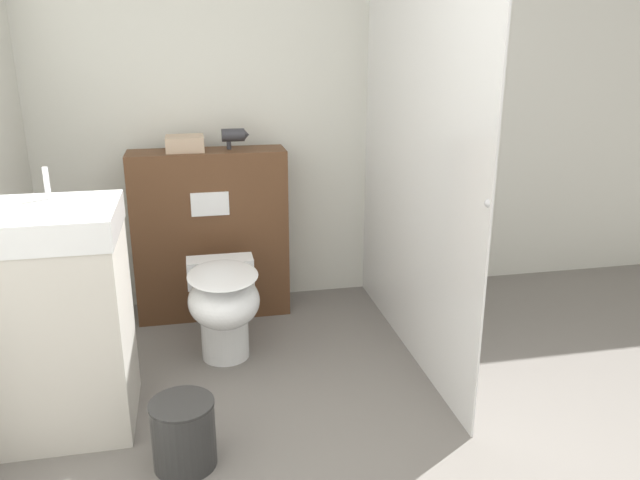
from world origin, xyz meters
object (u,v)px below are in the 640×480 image
Objects in this scene: waste_bin at (184,434)px; hair_drier at (235,135)px; toilet at (224,303)px; sink_vanity at (58,320)px.

hair_drier is at bearing 76.59° from waste_bin.
hair_drier is 0.56× the size of waste_bin.
hair_drier is (0.14, 0.65, 0.79)m from toilet.
hair_drier reaches higher than waste_bin.
hair_drier is (0.87, 1.09, 0.61)m from sink_vanity.
toilet is 0.53× the size of sink_vanity.
toilet is 1.03m from hair_drier.
toilet is 2.10× the size of waste_bin.
sink_vanity is at bearing -128.65° from hair_drier.
hair_drier reaches higher than toilet.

